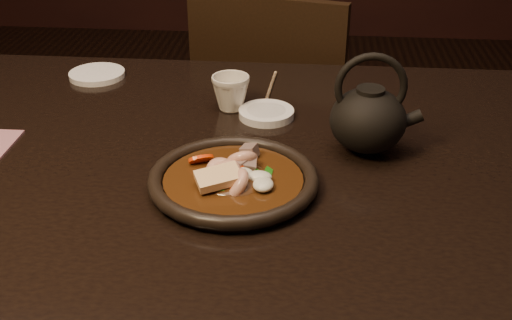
# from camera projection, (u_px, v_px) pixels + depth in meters

# --- Properties ---
(table) EXTENTS (1.60, 0.90, 0.75)m
(table) POSITION_uv_depth(u_px,v_px,m) (136.00, 192.00, 1.11)
(table) COLOR black
(table) RESTS_ON floor
(chair) EXTENTS (0.50, 0.50, 0.87)m
(chair) POSITION_uv_depth(u_px,v_px,m) (279.00, 130.00, 1.77)
(chair) COLOR black
(chair) RESTS_ON floor
(plate) EXTENTS (0.26, 0.26, 0.03)m
(plate) POSITION_uv_depth(u_px,v_px,m) (233.00, 180.00, 0.97)
(plate) COLOR black
(plate) RESTS_ON table
(stirfry) EXTENTS (0.14, 0.14, 0.06)m
(stirfry) POSITION_uv_depth(u_px,v_px,m) (234.00, 177.00, 0.97)
(stirfry) COLOR #361B09
(stirfry) RESTS_ON plate
(soy_dish) EXTENTS (0.10, 0.10, 0.01)m
(soy_dish) POSITION_uv_depth(u_px,v_px,m) (266.00, 113.00, 1.19)
(soy_dish) COLOR white
(soy_dish) RESTS_ON table
(saucer_right) EXTENTS (0.12, 0.12, 0.01)m
(saucer_right) POSITION_uv_depth(u_px,v_px,m) (97.00, 74.00, 1.37)
(saucer_right) COLOR white
(saucer_right) RESTS_ON table
(tea_cup) EXTENTS (0.09, 0.08, 0.07)m
(tea_cup) POSITION_uv_depth(u_px,v_px,m) (231.00, 92.00, 1.21)
(tea_cup) COLOR beige
(tea_cup) RESTS_ON table
(chopsticks) EXTENTS (0.02, 0.22, 0.01)m
(chopsticks) POSITION_uv_depth(u_px,v_px,m) (269.00, 92.00, 1.29)
(chopsticks) COLOR tan
(chopsticks) RESTS_ON table
(teapot) EXTENTS (0.15, 0.13, 0.17)m
(teapot) POSITION_uv_depth(u_px,v_px,m) (369.00, 117.00, 1.05)
(teapot) COLOR black
(teapot) RESTS_ON table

